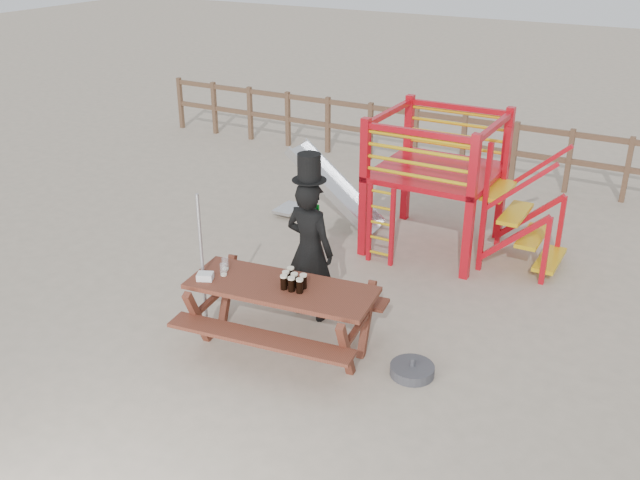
{
  "coord_description": "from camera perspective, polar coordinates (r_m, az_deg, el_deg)",
  "views": [
    {
      "loc": [
        3.6,
        -6.01,
        4.68
      ],
      "look_at": [
        -0.22,
        0.8,
        1.11
      ],
      "focal_mm": 40.0,
      "sensor_mm": 36.0,
      "label": 1
    }
  ],
  "objects": [
    {
      "name": "back_fence",
      "position": [
        14.06,
        13.36,
        7.62
      ],
      "size": [
        15.09,
        0.09,
        1.2
      ],
      "color": "brown",
      "rests_on": "ground"
    },
    {
      "name": "playground_fort",
      "position": [
        10.82,
        8.85,
        4.8
      ],
      "size": [
        4.71,
        1.84,
        2.1
      ],
      "color": "red",
      "rests_on": "ground"
    },
    {
      "name": "paper_bag",
      "position": [
        8.34,
        -9.17,
        -2.89
      ],
      "size": [
        0.22,
        0.2,
        0.08
      ],
      "primitive_type": "cube",
      "rotation": [
        0.0,
        0.0,
        0.42
      ],
      "color": "white",
      "rests_on": "picnic_table"
    },
    {
      "name": "parasol_base",
      "position": [
        8.13,
        7.38,
        -10.28
      ],
      "size": [
        0.5,
        0.5,
        0.21
      ],
      "color": "#3C3C42",
      "rests_on": "ground"
    },
    {
      "name": "man_with_hat",
      "position": [
        8.76,
        -0.83,
        -0.51
      ],
      "size": [
        0.71,
        0.51,
        2.15
      ],
      "rotation": [
        0.0,
        0.0,
        3.03
      ],
      "color": "black",
      "rests_on": "ground"
    },
    {
      "name": "empty_glasses",
      "position": [
        8.45,
        -7.66,
        -2.18
      ],
      "size": [
        0.15,
        0.21,
        0.15
      ],
      "color": "silver",
      "rests_on": "picnic_table"
    },
    {
      "name": "picnic_table",
      "position": [
        8.28,
        -3.06,
        -5.55
      ],
      "size": [
        2.33,
        1.75,
        0.84
      ],
      "rotation": [
        0.0,
        0.0,
        0.13
      ],
      "color": "brown",
      "rests_on": "ground"
    },
    {
      "name": "metal_pole",
      "position": [
        8.46,
        -9.39,
        -2.17
      ],
      "size": [
        0.04,
        0.04,
        1.84
      ],
      "primitive_type": "cylinder",
      "color": "#B2B2B7",
      "rests_on": "ground"
    },
    {
      "name": "stout_pints",
      "position": [
        8.05,
        -2.2,
        -3.27
      ],
      "size": [
        0.32,
        0.29,
        0.17
      ],
      "color": "black",
      "rests_on": "picnic_table"
    },
    {
      "name": "ground",
      "position": [
        8.42,
        -1.38,
        -9.18
      ],
      "size": [
        60.0,
        60.0,
        0.0
      ],
      "primitive_type": "plane",
      "color": "#B4A28C",
      "rests_on": "ground"
    }
  ]
}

